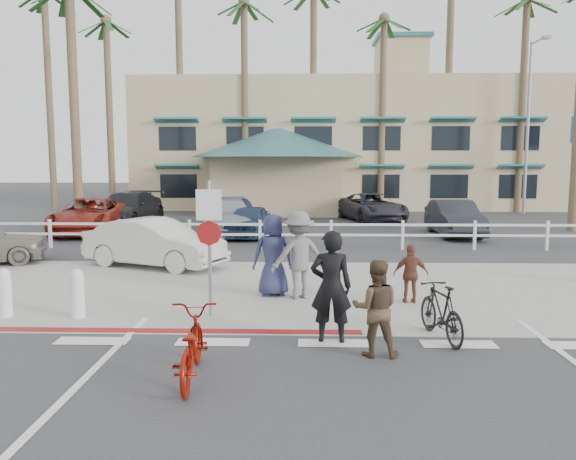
{
  "coord_description": "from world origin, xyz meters",
  "views": [
    {
      "loc": [
        -0.51,
        -8.27,
        2.96
      ],
      "look_at": [
        -0.86,
        3.65,
        1.5
      ],
      "focal_mm": 35.0,
      "sensor_mm": 36.0,
      "label": 1
    }
  ],
  "objects_px": {
    "bike_red": "(191,346)",
    "bike_black": "(441,312)",
    "car_white_sedan": "(155,243)",
    "sign_post": "(210,242)"
  },
  "relations": [
    {
      "from": "bike_red",
      "to": "bike_black",
      "type": "relative_size",
      "value": 1.13
    },
    {
      "from": "bike_red",
      "to": "car_white_sedan",
      "type": "relative_size",
      "value": 0.44
    },
    {
      "from": "bike_black",
      "to": "car_white_sedan",
      "type": "height_order",
      "value": "car_white_sedan"
    },
    {
      "from": "bike_black",
      "to": "car_white_sedan",
      "type": "xyz_separation_m",
      "value": [
        -6.49,
        6.35,
        0.2
      ]
    },
    {
      "from": "sign_post",
      "to": "bike_red",
      "type": "bearing_deg",
      "value": -85.35
    },
    {
      "from": "bike_red",
      "to": "sign_post",
      "type": "bearing_deg",
      "value": -89.36
    },
    {
      "from": "sign_post",
      "to": "car_white_sedan",
      "type": "xyz_separation_m",
      "value": [
        -2.42,
        5.04,
        -0.77
      ]
    },
    {
      "from": "sign_post",
      "to": "bike_black",
      "type": "relative_size",
      "value": 1.81
    },
    {
      "from": "bike_black",
      "to": "bike_red",
      "type": "bearing_deg",
      "value": 13.96
    },
    {
      "from": "bike_red",
      "to": "car_white_sedan",
      "type": "distance_m",
      "value": 8.62
    }
  ]
}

